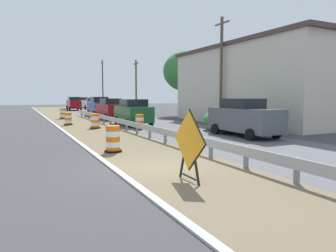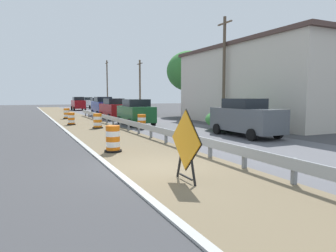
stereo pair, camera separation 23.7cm
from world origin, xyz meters
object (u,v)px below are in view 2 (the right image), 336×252
at_px(car_distant_c, 88,102).
at_px(car_lead_near_lane, 136,112).
at_px(traffic_barrel_close, 142,123).
at_px(traffic_barrel_mid, 98,122).
at_px(car_distant_a, 97,103).
at_px(utility_pole_mid, 140,86).
at_px(car_mid_far_lane, 246,118).
at_px(car_distant_b, 103,106).
at_px(car_trailing_far_lane, 78,104).
at_px(utility_pole_far, 107,84).
at_px(warning_sign_diamond, 186,143).
at_px(traffic_barrel_farther, 67,114).
at_px(traffic_barrel_far, 71,119).
at_px(utility_pole_near, 224,70).
at_px(traffic_barrel_nearest, 113,140).
at_px(car_lead_far_lane, 113,109).
at_px(car_trailing_near_lane, 113,105).

bearing_deg(car_distant_c, car_lead_near_lane, -7.07).
relative_size(traffic_barrel_close, traffic_barrel_mid, 0.98).
xyz_separation_m(car_lead_near_lane, car_distant_a, (3.88, 32.74, -0.03)).
bearing_deg(utility_pole_mid, traffic_barrel_close, -109.66).
height_order(car_mid_far_lane, car_distant_c, car_mid_far_lane).
height_order(car_distant_b, car_distant_c, car_distant_b).
relative_size(traffic_barrel_close, car_mid_far_lane, 0.22).
distance_m(car_trailing_far_lane, car_distant_c, 12.15).
bearing_deg(utility_pole_far, car_distant_a, -137.32).
bearing_deg(warning_sign_diamond, traffic_barrel_farther, -89.36).
relative_size(traffic_barrel_far, utility_pole_near, 0.12).
distance_m(car_mid_far_lane, car_distant_a, 42.01).
xyz_separation_m(traffic_barrel_nearest, traffic_barrel_far, (0.11, 13.18, -0.05)).
bearing_deg(traffic_barrel_mid, car_trailing_far_lane, 83.66).
bearing_deg(utility_pole_far, traffic_barrel_close, -100.59).
relative_size(traffic_barrel_far, car_lead_far_lane, 0.21).
height_order(traffic_barrel_far, utility_pole_mid, utility_pole_mid).
bearing_deg(car_lead_far_lane, utility_pole_near, -148.32).
height_order(car_trailing_near_lane, car_mid_far_lane, car_mid_far_lane).
relative_size(car_trailing_far_lane, utility_pole_near, 0.50).
xyz_separation_m(traffic_barrel_far, car_distant_c, (8.36, 37.88, 0.60)).
bearing_deg(utility_pole_near, car_distant_a, 94.12).
bearing_deg(warning_sign_diamond, traffic_barrel_close, -104.50).
xyz_separation_m(car_distant_a, car_distant_c, (-0.18, 7.44, 0.04)).
xyz_separation_m(traffic_barrel_close, car_trailing_near_lane, (4.15, 23.33, 0.53)).
relative_size(traffic_barrel_farther, utility_pole_far, 0.12).
xyz_separation_m(car_mid_far_lane, utility_pole_mid, (2.84, 25.54, 2.65)).
relative_size(utility_pole_mid, utility_pole_far, 0.79).
height_order(traffic_barrel_close, utility_pole_near, utility_pole_near).
relative_size(car_lead_near_lane, car_trailing_near_lane, 1.01).
distance_m(car_distant_a, car_distant_b, 20.11).
height_order(warning_sign_diamond, traffic_barrel_nearest, warning_sign_diamond).
relative_size(car_trailing_near_lane, utility_pole_far, 0.52).
bearing_deg(car_lead_near_lane, utility_pole_far, -8.36).
height_order(traffic_barrel_nearest, car_trailing_far_lane, car_trailing_far_lane).
bearing_deg(car_trailing_far_lane, utility_pole_near, -168.26).
bearing_deg(car_distant_c, utility_pole_mid, 4.40).
distance_m(traffic_barrel_close, traffic_barrel_farther, 13.15).
bearing_deg(traffic_barrel_farther, utility_pole_near, -49.51).
bearing_deg(utility_pole_mid, car_distant_a, 98.37).
relative_size(traffic_barrel_mid, car_distant_b, 0.24).
xyz_separation_m(traffic_barrel_mid, traffic_barrel_far, (-1.37, 3.47, -0.04)).
distance_m(traffic_barrel_close, utility_pole_mid, 20.88).
relative_size(car_distant_c, utility_pole_far, 0.50).
bearing_deg(utility_pole_near, car_distant_c, 93.65).
relative_size(traffic_barrel_far, car_trailing_near_lane, 0.21).
height_order(traffic_barrel_far, car_distant_a, car_distant_a).
distance_m(traffic_barrel_nearest, car_lead_near_lane, 11.90).
xyz_separation_m(traffic_barrel_farther, car_trailing_far_lane, (4.14, 19.07, 0.60)).
bearing_deg(car_distant_b, traffic_barrel_close, 176.62).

